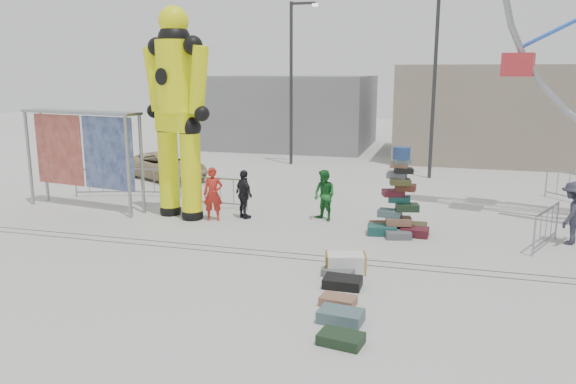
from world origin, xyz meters
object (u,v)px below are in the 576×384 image
(pedestrian_black, at_px, (244,194))
(lamp_post_right, at_px, (437,76))
(pedestrian_red, at_px, (213,194))
(suitcase_tower, at_px, (399,210))
(pedestrian_green, at_px, (324,195))
(banner_scaffold, at_px, (82,136))
(pedestrian_grey, at_px, (572,213))
(steamer_trunk, at_px, (345,263))
(barricade_dummy_c, at_px, (220,193))
(barricade_dummy_b, at_px, (154,182))
(barricade_dummy_a, at_px, (103,182))
(parked_suv, at_px, (166,166))
(lamp_post_left, at_px, (293,75))
(crash_test_dummy, at_px, (177,106))
(barricade_wheel_back, at_px, (569,187))
(barricade_wheel_front, at_px, (546,228))

(pedestrian_black, bearing_deg, lamp_post_right, -81.79)
(lamp_post_right, distance_m, pedestrian_red, 12.01)
(suitcase_tower, height_order, pedestrian_green, suitcase_tower)
(lamp_post_right, relative_size, pedestrian_red, 4.69)
(banner_scaffold, distance_m, pedestrian_grey, 15.44)
(steamer_trunk, distance_m, barricade_dummy_c, 7.41)
(pedestrian_red, bearing_deg, barricade_dummy_b, 127.01)
(barricade_dummy_a, distance_m, pedestrian_black, 6.52)
(lamp_post_right, height_order, parked_suv, lamp_post_right)
(barricade_dummy_b, bearing_deg, pedestrian_grey, -18.18)
(lamp_post_right, bearing_deg, parked_suv, -162.75)
(lamp_post_left, bearing_deg, parked_suv, -127.94)
(crash_test_dummy, distance_m, steamer_trunk, 7.89)
(pedestrian_black, xyz_separation_m, parked_suv, (-5.65, 5.43, -0.20))
(suitcase_tower, bearing_deg, pedestrian_black, 170.27)
(lamp_post_right, relative_size, parked_suv, 1.86)
(steamer_trunk, xyz_separation_m, parked_suv, (-9.69, 9.49, 0.38))
(lamp_post_right, height_order, pedestrian_grey, lamp_post_right)
(suitcase_tower, relative_size, barricade_dummy_b, 1.28)
(suitcase_tower, height_order, barricade_wheel_back, suitcase_tower)
(suitcase_tower, height_order, parked_suv, suitcase_tower)
(pedestrian_grey, bearing_deg, pedestrian_green, -70.11)
(suitcase_tower, xyz_separation_m, barricade_wheel_front, (3.95, -0.28, -0.17))
(banner_scaffold, distance_m, barricade_dummy_a, 2.78)
(pedestrian_red, height_order, pedestrian_black, pedestrian_red)
(lamp_post_left, xyz_separation_m, parked_suv, (-4.29, -5.51, -3.88))
(banner_scaffold, distance_m, steamer_trunk, 10.74)
(steamer_trunk, relative_size, pedestrian_black, 0.59)
(pedestrian_red, xyz_separation_m, parked_suv, (-4.78, 5.91, -0.26))
(barricade_dummy_b, distance_m, pedestrian_green, 7.15)
(barricade_dummy_a, bearing_deg, pedestrian_green, -26.98)
(banner_scaffold, height_order, barricade_dummy_a, banner_scaffold)
(suitcase_tower, xyz_separation_m, barricade_dummy_c, (-6.24, 1.49, -0.17))
(pedestrian_red, bearing_deg, banner_scaffold, 160.51)
(lamp_post_left, height_order, barricade_wheel_back, lamp_post_left)
(suitcase_tower, bearing_deg, barricade_dummy_c, 161.53)
(suitcase_tower, bearing_deg, parked_suv, 146.15)
(lamp_post_right, bearing_deg, steamer_trunk, -97.05)
(steamer_trunk, bearing_deg, barricade_dummy_b, 129.90)
(barricade_dummy_c, bearing_deg, barricade_dummy_a, 176.37)
(parked_suv, bearing_deg, pedestrian_grey, -81.75)
(crash_test_dummy, height_order, pedestrian_green, crash_test_dummy)
(lamp_post_left, bearing_deg, crash_test_dummy, -93.58)
(barricade_dummy_a, bearing_deg, suitcase_tower, -29.76)
(crash_test_dummy, relative_size, parked_suv, 1.59)
(barricade_dummy_b, height_order, pedestrian_black, pedestrian_black)
(lamp_post_right, xyz_separation_m, barricade_wheel_front, (3.27, -9.62, -3.93))
(lamp_post_left, distance_m, pedestrian_black, 11.62)
(lamp_post_right, xyz_separation_m, parked_suv, (-11.29, -3.51, -3.88))
(crash_test_dummy, height_order, barricade_dummy_b, crash_test_dummy)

